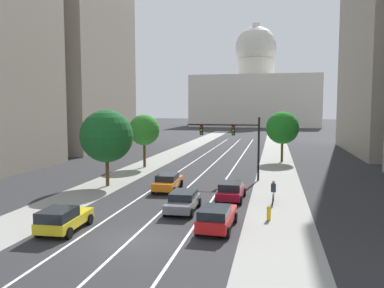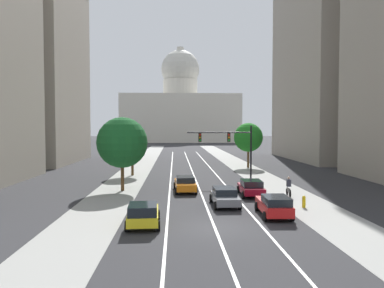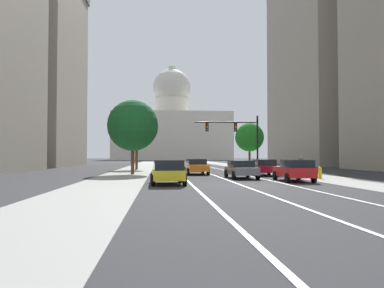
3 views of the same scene
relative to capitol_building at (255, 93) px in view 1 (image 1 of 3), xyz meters
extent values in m
plane|color=#2B2B2D|center=(0.00, -97.77, -13.04)|extent=(400.00, 400.00, 0.00)
cube|color=gray|center=(-7.91, -102.77, -13.03)|extent=(4.31, 130.00, 0.01)
cube|color=gray|center=(7.91, -102.77, -13.03)|extent=(4.31, 130.00, 0.01)
cube|color=white|center=(-2.88, -112.77, -13.03)|extent=(0.16, 90.00, 0.01)
cube|color=white|center=(0.00, -112.77, -13.03)|extent=(0.16, 90.00, 0.01)
cube|color=white|center=(2.88, -112.77, -13.03)|extent=(0.16, 90.00, 0.01)
cube|color=#9E9384|center=(-29.09, -94.39, 2.93)|extent=(19.51, 22.29, 31.94)
cube|color=beige|center=(0.00, 0.00, -3.38)|extent=(47.93, 27.89, 19.32)
cylinder|color=beige|center=(0.00, 0.00, 9.66)|extent=(14.42, 14.42, 6.75)
sphere|color=beige|center=(0.00, 0.00, 17.46)|extent=(16.10, 16.10, 16.10)
cylinder|color=beige|center=(0.00, 0.00, 24.71)|extent=(2.90, 2.90, 4.02)
cube|color=yellow|center=(-4.32, -136.92, -12.43)|extent=(1.98, 4.09, 0.58)
cube|color=black|center=(-4.28, -137.80, -11.85)|extent=(1.76, 2.24, 0.58)
cylinder|color=black|center=(-5.28, -135.60, -12.72)|extent=(0.25, 0.65, 0.64)
cylinder|color=black|center=(-3.48, -135.52, -12.72)|extent=(0.25, 0.65, 0.64)
cylinder|color=black|center=(-5.16, -138.32, -12.72)|extent=(0.25, 0.65, 0.64)
cylinder|color=black|center=(-3.35, -138.24, -12.72)|extent=(0.25, 0.65, 0.64)
cube|color=orange|center=(-1.44, -124.84, -12.41)|extent=(1.98, 4.76, 0.62)
cube|color=black|center=(-1.43, -125.04, -11.85)|extent=(1.73, 2.40, 0.50)
cylinder|color=black|center=(-2.39, -123.28, -12.72)|extent=(0.25, 0.65, 0.64)
cylinder|color=black|center=(-0.62, -123.21, -12.72)|extent=(0.25, 0.65, 0.64)
cylinder|color=black|center=(-2.25, -126.47, -12.72)|extent=(0.25, 0.65, 0.64)
cylinder|color=black|center=(-0.48, -126.39, -12.72)|extent=(0.25, 0.65, 0.64)
cube|color=slate|center=(1.44, -131.40, -12.44)|extent=(1.84, 4.39, 0.55)
cube|color=black|center=(1.44, -131.23, -11.92)|extent=(1.66, 2.35, 0.50)
cylinder|color=black|center=(0.53, -129.93, -12.72)|extent=(0.23, 0.64, 0.64)
cylinder|color=black|center=(2.30, -129.90, -12.72)|extent=(0.23, 0.64, 0.64)
cylinder|color=black|center=(0.58, -132.89, -12.72)|extent=(0.23, 0.64, 0.64)
cylinder|color=black|center=(2.35, -132.86, -12.72)|extent=(0.23, 0.64, 0.64)
cube|color=red|center=(4.32, -134.81, -12.40)|extent=(1.90, 4.52, 0.65)
cube|color=black|center=(4.28, -135.63, -11.82)|extent=(1.68, 2.41, 0.51)
cylinder|color=black|center=(3.51, -133.26, -12.72)|extent=(0.25, 0.65, 0.64)
cylinder|color=black|center=(5.24, -133.33, -12.72)|extent=(0.25, 0.65, 0.64)
cylinder|color=black|center=(3.39, -136.29, -12.72)|extent=(0.25, 0.65, 0.64)
cylinder|color=black|center=(5.12, -136.35, -12.72)|extent=(0.25, 0.65, 0.64)
cube|color=maroon|center=(4.32, -127.23, -12.44)|extent=(1.89, 4.36, 0.55)
cube|color=black|center=(4.31, -127.52, -11.89)|extent=(1.70, 2.30, 0.54)
cylinder|color=black|center=(3.45, -125.74, -12.72)|extent=(0.23, 0.64, 0.64)
cylinder|color=black|center=(5.25, -125.78, -12.72)|extent=(0.23, 0.64, 0.64)
cylinder|color=black|center=(3.39, -128.68, -12.72)|extent=(0.23, 0.64, 0.64)
cylinder|color=black|center=(5.18, -128.72, -12.72)|extent=(0.23, 0.64, 0.64)
cylinder|color=black|center=(6.05, -118.64, -9.93)|extent=(0.20, 0.20, 6.22)
cylinder|color=black|center=(2.51, -118.64, -7.58)|extent=(7.09, 0.14, 0.14)
cube|color=black|center=(3.57, -118.64, -8.13)|extent=(0.32, 0.28, 0.96)
sphere|color=red|center=(3.57, -118.79, -7.83)|extent=(0.20, 0.20, 0.20)
sphere|color=orange|center=(3.57, -118.79, -8.13)|extent=(0.20, 0.20, 0.20)
sphere|color=green|center=(3.57, -118.79, -8.43)|extent=(0.20, 0.20, 0.20)
cube|color=black|center=(0.38, -118.64, -8.13)|extent=(0.32, 0.28, 0.96)
sphere|color=red|center=(0.38, -118.79, -7.83)|extent=(0.20, 0.20, 0.20)
sphere|color=orange|center=(0.38, -118.79, -8.13)|extent=(0.20, 0.20, 0.20)
sphere|color=green|center=(0.38, -118.79, -8.43)|extent=(0.20, 0.20, 0.20)
cylinder|color=yellow|center=(7.27, -132.36, -12.69)|extent=(0.26, 0.26, 0.70)
sphere|color=yellow|center=(7.27, -132.36, -12.26)|extent=(0.26, 0.26, 0.26)
cylinder|color=yellow|center=(7.27, -132.52, -12.65)|extent=(0.10, 0.12, 0.10)
cylinder|color=black|center=(7.51, -128.23, -12.71)|extent=(0.08, 0.66, 0.66)
cylinder|color=black|center=(7.56, -127.19, -12.71)|extent=(0.08, 0.66, 0.66)
cube|color=black|center=(7.53, -127.71, -12.49)|extent=(0.11, 1.00, 0.36)
cube|color=#262833|center=(7.53, -127.76, -11.86)|extent=(0.37, 0.30, 0.64)
sphere|color=tan|center=(7.53, -127.69, -11.43)|extent=(0.22, 0.22, 0.22)
cylinder|color=#51381E|center=(8.58, -104.25, -11.53)|extent=(0.32, 0.32, 3.02)
sphere|color=#207A21|center=(8.58, -104.25, -8.51)|extent=(4.31, 4.31, 4.31)
cylinder|color=#51381E|center=(-7.35, -124.16, -11.58)|extent=(0.32, 0.32, 2.91)
sphere|color=#195926|center=(-7.35, -124.16, -8.45)|extent=(4.80, 4.80, 4.80)
cylinder|color=#51381E|center=(-7.70, -112.63, -11.43)|extent=(0.32, 0.32, 3.22)
sphere|color=#30892B|center=(-7.70, -112.63, -8.52)|extent=(3.69, 3.69, 3.69)
camera|label=1|loc=(7.49, -157.26, -5.91)|focal=36.73mm
camera|label=2|loc=(-2.38, -159.90, -7.02)|focal=35.22mm
camera|label=3|loc=(-4.75, -160.05, -11.30)|focal=35.41mm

